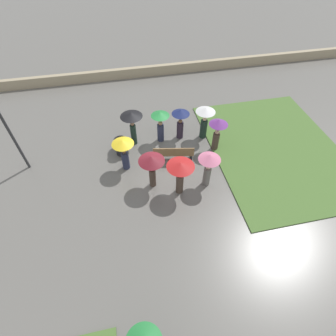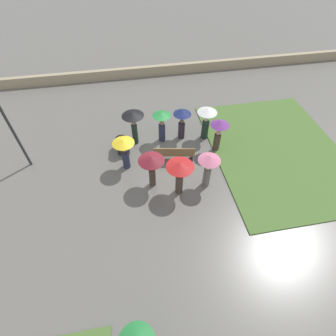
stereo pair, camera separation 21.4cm
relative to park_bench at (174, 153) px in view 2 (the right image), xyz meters
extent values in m
plane|color=#66635E|center=(0.87, -0.25, -0.48)|extent=(90.00, 90.00, 0.00)
cube|color=#4C7033|center=(-5.41, 0.28, -0.45)|extent=(6.53, 8.69, 0.06)
cube|color=tan|center=(0.87, -8.75, -0.13)|extent=(45.00, 0.35, 0.69)
cube|color=brown|center=(-0.01, -0.07, -0.05)|extent=(2.03, 0.79, 0.05)
cube|color=brown|center=(0.02, 0.11, 0.20)|extent=(1.96, 0.42, 0.45)
cube|color=#232326|center=(-0.89, 0.10, -0.28)|extent=(0.15, 0.39, 0.40)
cube|color=#232326|center=(0.87, -0.24, -0.28)|extent=(0.15, 0.39, 0.40)
cylinder|color=#2D2D30|center=(7.03, -0.98, 1.90)|extent=(0.12, 0.12, 4.75)
cylinder|color=#232326|center=(2.47, -1.04, -0.04)|extent=(0.59, 0.59, 0.87)
cylinder|color=black|center=(2.47, -1.04, 0.41)|extent=(0.64, 0.64, 0.03)
cylinder|color=#47382D|center=(0.16, 1.96, 0.05)|extent=(0.35, 0.35, 1.06)
sphere|color=beige|center=(0.16, 1.96, 0.70)|extent=(0.22, 0.22, 0.22)
cylinder|color=#4C4C4F|center=(0.16, 1.96, 0.98)|extent=(0.02, 0.02, 0.35)
cone|color=red|center=(0.16, 1.96, 1.26)|extent=(1.18, 1.18, 0.20)
cylinder|color=#47382D|center=(1.26, 1.35, 0.02)|extent=(0.42, 0.42, 1.00)
sphere|color=tan|center=(1.26, 1.35, 0.63)|extent=(0.22, 0.22, 0.22)
cylinder|color=#4C4C4F|center=(1.26, 1.35, 0.92)|extent=(0.02, 0.02, 0.35)
cone|color=maroon|center=(1.26, 1.35, 1.22)|extent=(1.13, 1.13, 0.25)
cylinder|color=slate|center=(-1.13, 1.80, 0.04)|extent=(0.38, 0.38, 1.04)
sphere|color=beige|center=(-1.13, 1.80, 0.67)|extent=(0.22, 0.22, 0.22)
cylinder|color=#4C4C4F|center=(-1.13, 1.80, 0.96)|extent=(0.02, 0.02, 0.35)
cone|color=pink|center=(-1.13, 1.80, 1.26)|extent=(0.97, 0.97, 0.26)
cylinder|color=#2D2333|center=(-0.73, -1.66, 0.01)|extent=(0.36, 0.36, 0.98)
sphere|color=brown|center=(-0.73, -1.66, 0.60)|extent=(0.21, 0.21, 0.21)
cylinder|color=#4C4C4F|center=(-0.73, -1.66, 0.88)|extent=(0.02, 0.02, 0.35)
cone|color=navy|center=(-0.73, -1.66, 1.19)|extent=(0.92, 0.92, 0.26)
cylinder|color=#47382D|center=(-2.28, -0.38, 0.04)|extent=(0.46, 0.46, 1.03)
sphere|color=tan|center=(-2.28, -0.38, 0.66)|extent=(0.23, 0.23, 0.23)
cylinder|color=#4C4C4F|center=(-2.28, -0.38, 0.95)|extent=(0.02, 0.02, 0.35)
cone|color=#703389|center=(-2.28, -0.38, 1.25)|extent=(0.92, 0.92, 0.26)
cylinder|color=#282D47|center=(0.33, -1.64, 0.03)|extent=(0.41, 0.41, 1.02)
sphere|color=#997051|center=(0.33, -1.64, 0.66)|extent=(0.23, 0.23, 0.23)
cylinder|color=#4C4C4F|center=(0.33, -1.64, 0.95)|extent=(0.02, 0.02, 0.35)
cone|color=#237A38|center=(0.33, -1.64, 1.22)|extent=(0.94, 0.94, 0.20)
cylinder|color=#282D47|center=(2.35, 0.02, 0.02)|extent=(0.37, 0.37, 0.98)
sphere|color=brown|center=(2.35, 0.02, 0.61)|extent=(0.21, 0.21, 0.21)
cylinder|color=#4C4C4F|center=(2.35, 0.02, 0.90)|extent=(0.02, 0.02, 0.35)
cone|color=gold|center=(2.35, 0.02, 1.17)|extent=(1.01, 1.01, 0.19)
cylinder|color=#1E3328|center=(1.76, -1.68, 0.12)|extent=(0.33, 0.33, 1.19)
sphere|color=#997051|center=(1.76, -1.68, 0.81)|extent=(0.20, 0.20, 0.20)
cylinder|color=#4C4C4F|center=(1.76, -1.68, 1.09)|extent=(0.02, 0.02, 0.35)
cone|color=black|center=(1.76, -1.68, 1.36)|extent=(1.11, 1.11, 0.19)
cylinder|color=#1E3328|center=(-1.97, -1.45, 0.06)|extent=(0.48, 0.48, 1.07)
sphere|color=beige|center=(-1.97, -1.45, 0.70)|extent=(0.21, 0.21, 0.21)
cylinder|color=#4C4C4F|center=(-1.97, -1.45, 0.98)|extent=(0.02, 0.02, 0.35)
cone|color=white|center=(-1.97, -1.45, 1.26)|extent=(1.01, 1.01, 0.22)
camera|label=1|loc=(2.15, 8.97, 8.96)|focal=28.00mm
camera|label=2|loc=(1.94, 9.01, 8.96)|focal=28.00mm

